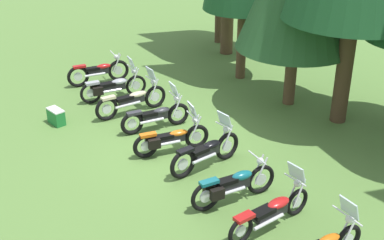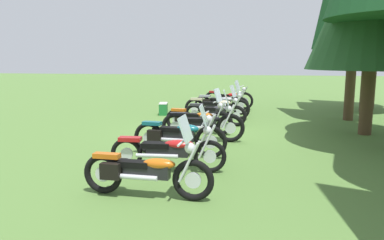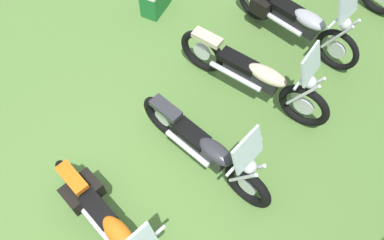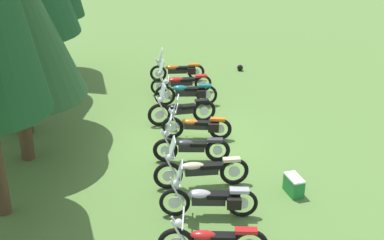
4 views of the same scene
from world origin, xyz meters
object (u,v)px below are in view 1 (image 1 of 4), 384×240
object	(u,v)px
motorcycle_2	(132,100)
motorcycle_7	(272,211)
motorcycle_1	(113,86)
motorcycle_0	(99,71)
motorcycle_3	(156,116)
motorcycle_4	(171,138)
motorcycle_5	(206,151)
picnic_cooler	(56,116)
motorcycle_6	(233,185)

from	to	relation	value
motorcycle_2	motorcycle_7	size ratio (longest dim) A/B	1.05
motorcycle_1	motorcycle_0	bearing A→B (deg)	90.91
motorcycle_3	motorcycle_4	distance (m)	1.47
motorcycle_3	motorcycle_5	xyz separation A→B (m)	(2.57, -0.05, 0.03)
motorcycle_0	picnic_cooler	size ratio (longest dim) A/B	3.49
motorcycle_6	motorcycle_7	xyz separation A→B (m)	(1.21, 0.09, -0.02)
motorcycle_1	motorcycle_3	world-z (taller)	motorcycle_1
motorcycle_1	picnic_cooler	size ratio (longest dim) A/B	3.54
motorcycle_6	motorcycle_2	bearing A→B (deg)	92.23
motorcycle_2	motorcycle_7	xyz separation A→B (m)	(6.70, -0.28, -0.02)
motorcycle_2	picnic_cooler	world-z (taller)	motorcycle_2
motorcycle_2	motorcycle_6	xyz separation A→B (m)	(5.48, -0.37, -0.00)
motorcycle_3	motorcycle_4	bearing A→B (deg)	-97.57
motorcycle_3	motorcycle_5	world-z (taller)	motorcycle_5
motorcycle_7	motorcycle_0	bearing A→B (deg)	84.08
motorcycle_7	motorcycle_1	bearing A→B (deg)	85.06
motorcycle_4	motorcycle_6	xyz separation A→B (m)	(2.73, -0.04, 0.03)
motorcycle_0	motorcycle_6	world-z (taller)	motorcycle_0
motorcycle_2	motorcycle_7	distance (m)	6.70
motorcycle_6	motorcycle_4	bearing A→B (deg)	95.31
motorcycle_0	motorcycle_2	bearing A→B (deg)	-84.38
motorcycle_4	picnic_cooler	size ratio (longest dim) A/B	3.35
motorcycle_1	motorcycle_4	bearing A→B (deg)	-85.54
motorcycle_0	motorcycle_6	distance (m)	8.34
motorcycle_4	motorcycle_6	world-z (taller)	motorcycle_4
motorcycle_5	motorcycle_6	bearing A→B (deg)	-108.52
motorcycle_2	picnic_cooler	bearing A→B (deg)	164.50
motorcycle_0	motorcycle_1	world-z (taller)	motorcycle_1
motorcycle_0	motorcycle_5	distance (m)	6.76
motorcycle_4	picnic_cooler	distance (m)	3.91
motorcycle_0	motorcycle_5	world-z (taller)	motorcycle_5
motorcycle_1	motorcycle_4	size ratio (longest dim) A/B	1.06
motorcycle_2	motorcycle_5	size ratio (longest dim) A/B	1.08
motorcycle_2	picnic_cooler	size ratio (longest dim) A/B	3.83
motorcycle_1	motorcycle_3	size ratio (longest dim) A/B	1.05
motorcycle_0	picnic_cooler	distance (m)	3.28
motorcycle_5	motorcycle_7	world-z (taller)	motorcycle_5
motorcycle_3	motorcycle_4	xyz separation A→B (m)	(1.41, -0.40, -0.00)
motorcycle_0	motorcycle_5	bearing A→B (deg)	-81.98
motorcycle_6	picnic_cooler	world-z (taller)	motorcycle_6
motorcycle_1	motorcycle_7	world-z (taller)	motorcycle_1
motorcycle_2	motorcycle_3	xyz separation A→B (m)	(1.34, 0.07, -0.03)
motorcycle_0	picnic_cooler	xyz separation A→B (m)	(2.18, -2.43, -0.22)
motorcycle_3	motorcycle_4	size ratio (longest dim) A/B	1.01
motorcycle_3	picnic_cooler	size ratio (longest dim) A/B	3.37
motorcycle_5	picnic_cooler	distance (m)	5.10
motorcycle_1	motorcycle_2	size ratio (longest dim) A/B	0.92
motorcycle_3	motorcycle_6	world-z (taller)	motorcycle_3
picnic_cooler	motorcycle_1	bearing A→B (deg)	106.53
motorcycle_5	motorcycle_0	bearing A→B (deg)	83.70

